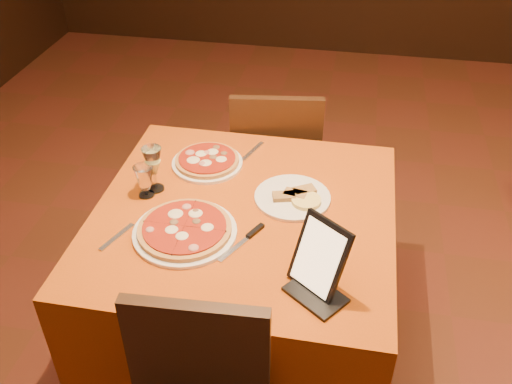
% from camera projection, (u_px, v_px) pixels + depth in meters
% --- Properties ---
extents(floor, '(6.00, 7.00, 0.01)m').
position_uv_depth(floor, '(368.00, 383.00, 2.38)').
color(floor, '#5E2D19').
rests_on(floor, ground).
extents(main_table, '(1.10, 1.10, 0.75)m').
position_uv_depth(main_table, '(245.00, 283.00, 2.32)').
color(main_table, '#B3470B').
rests_on(main_table, floor).
extents(chair_main_far, '(0.45, 0.45, 0.91)m').
position_uv_depth(chair_main_far, '(276.00, 161.00, 2.91)').
color(chair_main_far, black).
rests_on(chair_main_far, floor).
extents(pizza_near, '(0.37, 0.37, 0.03)m').
position_uv_depth(pizza_near, '(185.00, 230.00, 1.99)').
color(pizza_near, white).
rests_on(pizza_near, main_table).
extents(pizza_far, '(0.29, 0.29, 0.03)m').
position_uv_depth(pizza_far, '(207.00, 162.00, 2.34)').
color(pizza_far, white).
rests_on(pizza_far, main_table).
extents(cutlet_dish, '(0.29, 0.29, 0.03)m').
position_uv_depth(cutlet_dish, '(292.00, 196.00, 2.15)').
color(cutlet_dish, white).
rests_on(cutlet_dish, main_table).
extents(wine_glass, '(0.09, 0.09, 0.19)m').
position_uv_depth(wine_glass, '(154.00, 169.00, 2.16)').
color(wine_glass, '#E7E483').
rests_on(wine_glass, main_table).
extents(water_glass, '(0.10, 0.10, 0.13)m').
position_uv_depth(water_glass, '(145.00, 181.00, 2.14)').
color(water_glass, silver).
rests_on(water_glass, main_table).
extents(tablet, '(0.20, 0.18, 0.23)m').
position_uv_depth(tablet, '(319.00, 256.00, 1.73)').
color(tablet, black).
rests_on(tablet, main_table).
extents(knife, '(0.11, 0.20, 0.01)m').
position_uv_depth(knife, '(240.00, 245.00, 1.95)').
color(knife, silver).
rests_on(knife, main_table).
extents(fork_near, '(0.08, 0.16, 0.01)m').
position_uv_depth(fork_near, '(117.00, 237.00, 1.98)').
color(fork_near, '#B4B4BB').
rests_on(fork_near, main_table).
extents(fork_far, '(0.07, 0.16, 0.01)m').
position_uv_depth(fork_far, '(253.00, 151.00, 2.43)').
color(fork_far, silver).
rests_on(fork_far, main_table).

